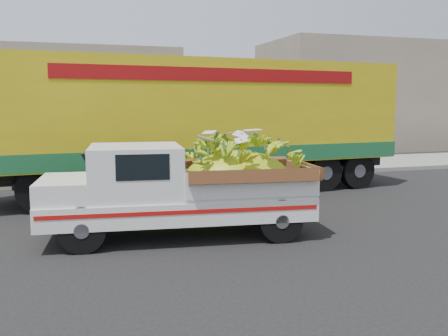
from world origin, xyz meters
name	(u,v)px	position (x,y,z in m)	size (l,w,h in m)	color
ground	(271,230)	(0.00, 0.00, 0.00)	(100.00, 100.00, 0.00)	black
curb	(190,178)	(0.00, 7.02, 0.07)	(60.00, 0.25, 0.15)	gray
sidewalk	(177,171)	(0.00, 9.12, 0.07)	(60.00, 4.00, 0.14)	gray
building_right	(384,97)	(14.00, 16.02, 3.00)	(14.00, 6.00, 6.00)	gray
pickup_truck	(198,187)	(-1.54, 0.07, 0.97)	(5.33, 2.46, 1.80)	black
semi_trailer	(203,120)	(-0.20, 4.57, 2.12)	(12.04, 3.45, 3.80)	black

